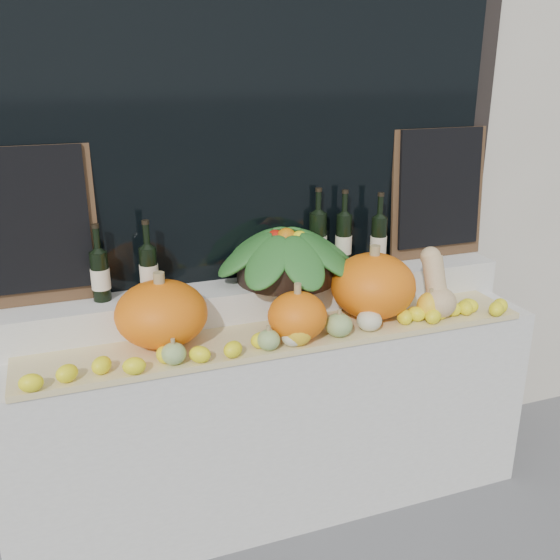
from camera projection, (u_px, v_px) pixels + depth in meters
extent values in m
cube|color=black|center=(251.00, 75.00, 2.57)|extent=(2.40, 0.04, 2.10)
cube|color=black|center=(253.00, 75.00, 2.54)|extent=(2.20, 0.02, 2.00)
cube|color=silver|center=(274.00, 417.00, 2.81)|extent=(2.30, 0.55, 0.88)
cube|color=silver|center=(263.00, 298.00, 2.77)|extent=(2.30, 0.25, 0.16)
cube|color=tan|center=(284.00, 336.00, 2.55)|extent=(2.10, 0.32, 0.02)
ellipsoid|color=orange|center=(161.00, 314.00, 2.41)|extent=(0.39, 0.39, 0.26)
ellipsoid|color=orange|center=(373.00, 286.00, 2.67)|extent=(0.41, 0.41, 0.28)
ellipsoid|color=orange|center=(297.00, 316.00, 2.47)|extent=(0.26, 0.26, 0.20)
ellipsoid|color=tan|center=(439.00, 303.00, 2.68)|extent=(0.15, 0.15, 0.14)
cylinder|color=tan|center=(434.00, 275.00, 2.69)|extent=(0.09, 0.14, 0.18)
sphere|color=tan|center=(431.00, 257.00, 2.70)|extent=(0.09, 0.09, 0.09)
ellipsoid|color=#2F6D20|center=(339.00, 325.00, 2.51)|extent=(0.11, 0.11, 0.10)
cylinder|color=#988352|center=(339.00, 312.00, 2.49)|extent=(0.02, 0.02, 0.02)
ellipsoid|color=#2F6D20|center=(269.00, 340.00, 2.39)|extent=(0.09, 0.09, 0.08)
cylinder|color=#988352|center=(268.00, 328.00, 2.37)|extent=(0.02, 0.02, 0.02)
ellipsoid|color=beige|center=(293.00, 337.00, 2.43)|extent=(0.09, 0.09, 0.07)
cylinder|color=#988352|center=(293.00, 326.00, 2.41)|extent=(0.02, 0.02, 0.02)
ellipsoid|color=yellow|center=(298.00, 330.00, 2.42)|extent=(0.12, 0.12, 0.13)
cylinder|color=#988352|center=(298.00, 312.00, 2.40)|extent=(0.02, 0.02, 0.02)
ellipsoid|color=beige|center=(369.00, 320.00, 2.56)|extent=(0.10, 0.10, 0.09)
cylinder|color=#988352|center=(370.00, 308.00, 2.54)|extent=(0.02, 0.02, 0.02)
ellipsoid|color=yellow|center=(430.00, 306.00, 2.67)|extent=(0.11, 0.11, 0.12)
cylinder|color=#988352|center=(431.00, 290.00, 2.65)|extent=(0.02, 0.02, 0.02)
ellipsoid|color=#2F6D20|center=(174.00, 354.00, 2.28)|extent=(0.09, 0.09, 0.08)
cylinder|color=#988352|center=(173.00, 341.00, 2.26)|extent=(0.02, 0.02, 0.02)
cylinder|color=black|center=(286.00, 267.00, 2.75)|extent=(0.44, 0.44, 0.12)
cylinder|color=black|center=(100.00, 276.00, 2.50)|extent=(0.07, 0.07, 0.20)
cylinder|color=black|center=(97.00, 240.00, 2.45)|extent=(0.03, 0.03, 0.10)
cylinder|color=beige|center=(101.00, 279.00, 2.50)|extent=(0.08, 0.08, 0.08)
cylinder|color=black|center=(95.00, 226.00, 2.43)|extent=(0.03, 0.03, 0.02)
cylinder|color=black|center=(149.00, 272.00, 2.54)|extent=(0.07, 0.07, 0.21)
cylinder|color=black|center=(146.00, 236.00, 2.49)|extent=(0.03, 0.03, 0.10)
cylinder|color=beige|center=(149.00, 274.00, 2.55)|extent=(0.08, 0.08, 0.08)
cylinder|color=black|center=(145.00, 222.00, 2.47)|extent=(0.03, 0.03, 0.02)
cylinder|color=black|center=(318.00, 242.00, 2.84)|extent=(0.08, 0.08, 0.27)
cylinder|color=black|center=(318.00, 202.00, 2.77)|extent=(0.03, 0.03, 0.10)
cylinder|color=beige|center=(318.00, 244.00, 2.84)|extent=(0.08, 0.08, 0.08)
cylinder|color=black|center=(319.00, 190.00, 2.76)|extent=(0.03, 0.03, 0.02)
cylinder|color=black|center=(343.00, 242.00, 2.86)|extent=(0.07, 0.07, 0.26)
cylinder|color=black|center=(345.00, 204.00, 2.80)|extent=(0.03, 0.03, 0.10)
cylinder|color=beige|center=(343.00, 244.00, 2.86)|extent=(0.08, 0.08, 0.08)
cylinder|color=black|center=(345.00, 192.00, 2.78)|extent=(0.03, 0.03, 0.02)
cylinder|color=black|center=(378.00, 243.00, 2.88)|extent=(0.07, 0.07, 0.24)
cylinder|color=black|center=(380.00, 207.00, 2.82)|extent=(0.03, 0.03, 0.10)
cylinder|color=beige|center=(378.00, 245.00, 2.89)|extent=(0.08, 0.08, 0.08)
cylinder|color=black|center=(381.00, 194.00, 2.81)|extent=(0.03, 0.03, 0.02)
cube|color=#4C331E|center=(30.00, 227.00, 2.40)|extent=(0.50, 0.06, 0.62)
cube|color=black|center=(29.00, 221.00, 2.38)|extent=(0.44, 0.06, 0.56)
cube|color=#4C331E|center=(438.00, 194.00, 3.00)|extent=(0.50, 0.06, 0.62)
cube|color=black|center=(440.00, 188.00, 2.98)|extent=(0.44, 0.06, 0.56)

